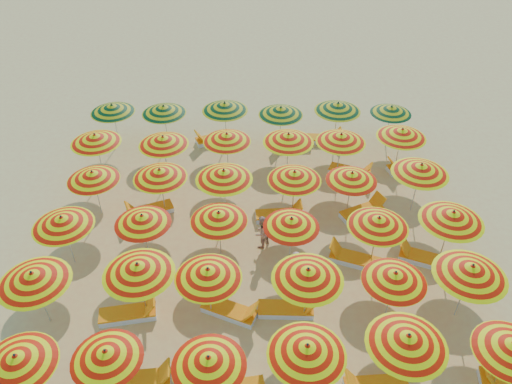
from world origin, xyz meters
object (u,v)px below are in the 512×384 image
umbrella_11 (471,271)px  umbrella_24 (95,139)px  umbrella_29 (402,133)px  umbrella_30 (112,108)px  umbrella_33 (281,111)px  lounger_7 (353,259)px  umbrella_19 (160,173)px  lounger_16 (323,139)px  umbrella_20 (224,175)px  umbrella_23 (421,169)px  umbrella_22 (352,177)px  umbrella_25 (163,141)px  umbrella_13 (142,219)px  umbrella_17 (452,216)px  beachgoer_b (262,232)px  umbrella_4 (408,340)px  lounger_11 (363,211)px  umbrella_27 (288,138)px  umbrella_34 (338,107)px  lounger_12 (350,172)px  lounger_15 (291,144)px  beachgoer_a (297,270)px  umbrella_10 (395,277)px  lounger_0 (141,381)px  lounger_3 (511,382)px  lounger_5 (231,311)px  umbrella_12 (62,221)px  lounger_6 (287,309)px  umbrella_18 (93,176)px  lounger_14 (213,139)px  umbrella_16 (379,222)px  umbrella_31 (164,109)px  umbrella_3 (307,350)px  umbrella_7 (138,269)px  umbrella_14 (219,216)px  umbrella_15 (291,222)px  umbrella_32 (225,107)px  lounger_10 (280,215)px  lounger_9 (149,211)px  umbrella_21 (294,176)px  lounger_4 (129,314)px  umbrella_2 (209,361)px  umbrella_28 (341,138)px

umbrella_11 → umbrella_24: (-12.35, 7.49, -0.09)m
umbrella_29 → umbrella_30: bearing=168.6°
umbrella_33 → lounger_7: size_ratio=1.25×
umbrella_19 → lounger_16: 8.48m
umbrella_24 → umbrella_33: bearing=16.1°
umbrella_20 → umbrella_23: 7.14m
umbrella_22 → umbrella_25: umbrella_25 is taller
umbrella_13 → lounger_16: 10.22m
umbrella_17 → beachgoer_b: (-6.10, 0.82, -1.30)m
umbrella_4 → lounger_11: bearing=86.2°
umbrella_17 → umbrella_27: umbrella_17 is taller
umbrella_34 → umbrella_25: bearing=-160.9°
lounger_12 → lounger_15: size_ratio=1.03×
umbrella_19 → beachgoer_a: 6.14m
umbrella_10 → umbrella_30: (-10.07, 10.08, 0.06)m
lounger_0 → lounger_3: bearing=-6.4°
lounger_5 → lounger_11: 6.77m
umbrella_12 → lounger_6: (7.12, -2.30, -1.71)m
umbrella_18 → lounger_14: (4.06, 5.05, -1.63)m
umbrella_16 → umbrella_20: 5.64m
lounger_5 → lounger_6: bearing=25.4°
umbrella_31 → lounger_11: (8.00, -5.13, -1.67)m
umbrella_16 → umbrella_34: size_ratio=1.13×
umbrella_3 → umbrella_29: bearing=64.0°
umbrella_7 → umbrella_14: 3.30m
umbrella_14 → umbrella_15: bearing=-7.1°
umbrella_17 → lounger_15: 8.73m
umbrella_25 → lounger_16: umbrella_25 is taller
umbrella_27 → umbrella_30: (-7.56, 2.78, -0.09)m
umbrella_20 → umbrella_34: 6.97m
umbrella_13 → lounger_15: size_ratio=1.36×
umbrella_12 → umbrella_16: (10.13, -0.25, -0.01)m
umbrella_18 → umbrella_14: bearing=-26.9°
umbrella_32 → beachgoer_a: umbrella_32 is taller
umbrella_29 → beachgoer_b: bearing=-142.8°
lounger_14 → umbrella_11: bearing=106.0°
umbrella_27 → lounger_10: 3.22m
umbrella_11 → umbrella_17: size_ratio=1.06×
lounger_7 → lounger_9: same height
umbrella_4 → umbrella_10: (0.26, 2.24, -0.17)m
umbrella_14 → lounger_3: umbrella_14 is taller
umbrella_21 → beachgoer_b: (-1.23, -1.66, -1.20)m
lounger_6 → umbrella_25: bearing=125.2°
umbrella_10 → lounger_6: size_ratio=1.39×
umbrella_27 → umbrella_34: (2.36, 2.53, -0.01)m
lounger_4 → lounger_14: size_ratio=0.99×
umbrella_34 → lounger_10: bearing=-118.6°
umbrella_2 → lounger_3: size_ratio=1.37×
umbrella_22 → umbrella_28: umbrella_28 is taller
umbrella_2 → umbrella_27: (2.67, 9.90, 0.17)m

